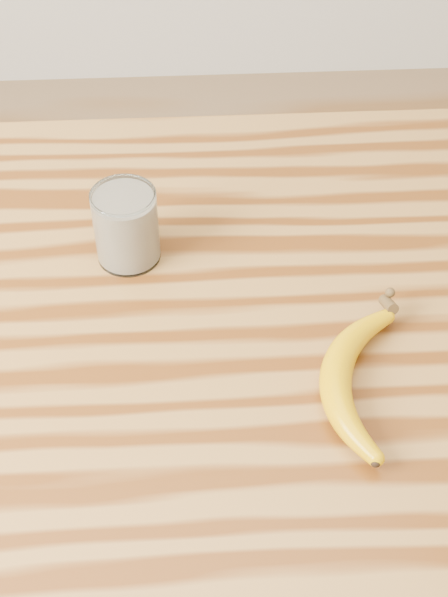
{
  "coord_description": "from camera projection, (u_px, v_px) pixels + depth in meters",
  "views": [
    {
      "loc": [
        0.19,
        -0.7,
        1.64
      ],
      "look_at": [
        0.22,
        -0.02,
        0.93
      ],
      "focal_mm": 50.0,
      "sensor_mm": 36.0,
      "label": 1
    }
  ],
  "objects": [
    {
      "name": "banana",
      "position": [
        335.0,
        375.0,
        0.91
      ],
      "size": [
        0.18,
        0.31,
        0.04
      ],
      "primitive_type": null,
      "rotation": [
        0.0,
        0.0,
        -0.25
      ],
      "color": "#D09500",
      "rests_on": "table"
    },
    {
      "name": "table",
      "position": [
        56.0,
        376.0,
        1.1
      ],
      "size": [
        1.2,
        0.8,
        0.9
      ],
      "color": "olive",
      "rests_on": "ground"
    },
    {
      "name": "smoothie_glass",
      "position": [
        126.0,
        226.0,
        1.04
      ],
      "size": [
        0.08,
        0.08,
        0.1
      ],
      "color": "white",
      "rests_on": "table"
    }
  ]
}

